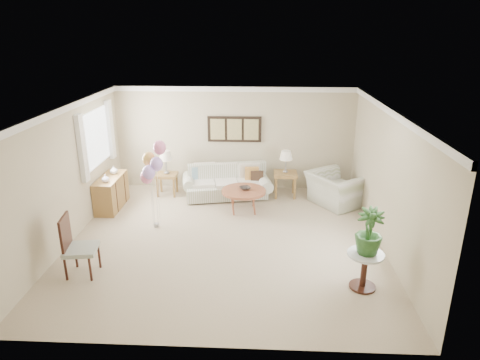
{
  "coord_description": "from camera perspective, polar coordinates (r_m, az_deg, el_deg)",
  "views": [
    {
      "loc": [
        0.65,
        -7.51,
        3.96
      ],
      "look_at": [
        0.26,
        0.6,
        1.05
      ],
      "focal_mm": 32.0,
      "sensor_mm": 36.0,
      "label": 1
    }
  ],
  "objects": [
    {
      "name": "ground_plane",
      "position": [
        8.51,
        -1.93,
        -8.01
      ],
      "size": [
        6.0,
        6.0,
        0.0
      ],
      "primitive_type": "plane",
      "color": "#B5A68D"
    },
    {
      "name": "room_shell",
      "position": [
        7.99,
        -2.8,
        2.71
      ],
      "size": [
        6.04,
        6.04,
        2.6
      ],
      "color": "#BBB192",
      "rests_on": "ground"
    },
    {
      "name": "wall_art_triptych",
      "position": [
        10.76,
        -0.74,
        6.78
      ],
      "size": [
        1.35,
        0.06,
        0.65
      ],
      "color": "black",
      "rests_on": "ground"
    },
    {
      "name": "sofa",
      "position": [
        10.5,
        -1.79,
        -0.62
      ],
      "size": [
        2.3,
        1.17,
        0.79
      ],
      "color": "silver",
      "rests_on": "ground"
    },
    {
      "name": "end_table_left",
      "position": [
        10.73,
        -9.72,
        0.39
      ],
      "size": [
        0.51,
        0.46,
        0.55
      ],
      "color": "olive",
      "rests_on": "ground"
    },
    {
      "name": "end_table_right",
      "position": [
        10.52,
        6.06,
        0.49
      ],
      "size": [
        0.56,
        0.51,
        0.61
      ],
      "color": "olive",
      "rests_on": "ground"
    },
    {
      "name": "lamp_left",
      "position": [
        10.56,
        -9.89,
        3.15
      ],
      "size": [
        0.33,
        0.33,
        0.59
      ],
      "color": "gray",
      "rests_on": "end_table_left"
    },
    {
      "name": "lamp_right",
      "position": [
        10.36,
        6.17,
        3.21
      ],
      "size": [
        0.31,
        0.31,
        0.55
      ],
      "color": "gray",
      "rests_on": "end_table_right"
    },
    {
      "name": "coffee_table",
      "position": [
        9.62,
        0.5,
        -1.57
      ],
      "size": [
        1.0,
        1.0,
        0.51
      ],
      "color": "brown",
      "rests_on": "ground"
    },
    {
      "name": "decor_bowl",
      "position": [
        9.63,
        0.68,
        -1.1
      ],
      "size": [
        0.31,
        0.31,
        0.06
      ],
      "primitive_type": "imported",
      "rotation": [
        0.0,
        0.0,
        0.34
      ],
      "color": "#292321",
      "rests_on": "coffee_table"
    },
    {
      "name": "armchair",
      "position": [
        10.26,
        12.59,
        -1.18
      ],
      "size": [
        1.51,
        1.55,
        0.76
      ],
      "primitive_type": "imported",
      "rotation": [
        0.0,
        0.0,
        2.16
      ],
      "color": "silver",
      "rests_on": "ground"
    },
    {
      "name": "side_table",
      "position": [
        7.14,
        16.32,
        -10.43
      ],
      "size": [
        0.58,
        0.58,
        0.62
      ],
      "color": "silver",
      "rests_on": "ground"
    },
    {
      "name": "potted_plant",
      "position": [
        6.9,
        16.83,
        -6.59
      ],
      "size": [
        0.49,
        0.49,
        0.75
      ],
      "primitive_type": "imported",
      "rotation": [
        0.0,
        0.0,
        -0.19
      ],
      "color": "#1E481A",
      "rests_on": "side_table"
    },
    {
      "name": "accent_chair",
      "position": [
        7.68,
        -21.05,
        -8.05
      ],
      "size": [
        0.59,
        0.59,
        1.06
      ],
      "color": "#9DA598",
      "rests_on": "ground"
    },
    {
      "name": "credenza",
      "position": [
        10.28,
        -16.78,
        -1.6
      ],
      "size": [
        0.46,
        1.2,
        0.74
      ],
      "color": "olive",
      "rests_on": "ground"
    },
    {
      "name": "vase_white",
      "position": [
        9.84,
        -17.51,
        0.21
      ],
      "size": [
        0.19,
        0.19,
        0.17
      ],
      "primitive_type": "imported",
      "rotation": [
        0.0,
        0.0,
        -0.16
      ],
      "color": "silver",
      "rests_on": "credenza"
    },
    {
      "name": "vase_sage",
      "position": [
        10.35,
        -16.48,
        1.29
      ],
      "size": [
        0.19,
        0.19,
        0.19
      ],
      "primitive_type": "imported",
      "rotation": [
        0.0,
        0.0,
        0.07
      ],
      "color": "silver",
      "rests_on": "credenza"
    },
    {
      "name": "balloon_cluster",
      "position": [
        8.67,
        -11.64,
        2.05
      ],
      "size": [
        0.51,
        0.49,
        1.86
      ],
      "color": "gray",
      "rests_on": "ground"
    }
  ]
}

